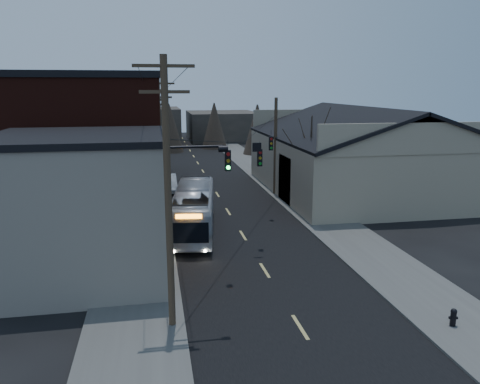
% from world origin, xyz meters
% --- Properties ---
extents(ground, '(160.00, 160.00, 0.00)m').
position_xyz_m(ground, '(0.00, 0.00, 0.00)').
color(ground, black).
rests_on(ground, ground).
extents(road_surface, '(9.00, 110.00, 0.02)m').
position_xyz_m(road_surface, '(0.00, 30.00, 0.01)').
color(road_surface, black).
rests_on(road_surface, ground).
extents(sidewalk_left, '(4.00, 110.00, 0.12)m').
position_xyz_m(sidewalk_left, '(-6.50, 30.00, 0.06)').
color(sidewalk_left, '#474744').
rests_on(sidewalk_left, ground).
extents(sidewalk_right, '(4.00, 110.00, 0.12)m').
position_xyz_m(sidewalk_right, '(6.50, 30.00, 0.06)').
color(sidewalk_right, '#474744').
rests_on(sidewalk_right, ground).
extents(building_clapboard, '(8.00, 8.00, 7.00)m').
position_xyz_m(building_clapboard, '(-9.00, 9.00, 3.50)').
color(building_clapboard, gray).
rests_on(building_clapboard, ground).
extents(building_brick, '(10.00, 12.00, 10.00)m').
position_xyz_m(building_brick, '(-10.00, 20.00, 5.00)').
color(building_brick, black).
rests_on(building_brick, ground).
extents(building_left_far, '(9.00, 14.00, 7.00)m').
position_xyz_m(building_left_far, '(-9.50, 36.00, 3.50)').
color(building_left_far, '#2F2B26').
rests_on(building_left_far, ground).
extents(warehouse, '(16.16, 20.60, 7.73)m').
position_xyz_m(warehouse, '(13.00, 25.00, 2.70)').
color(warehouse, gray).
rests_on(warehouse, ground).
extents(building_far_left, '(10.00, 12.00, 6.00)m').
position_xyz_m(building_far_left, '(-6.00, 65.00, 3.00)').
color(building_far_left, '#2F2B26').
rests_on(building_far_left, ground).
extents(building_far_right, '(12.00, 14.00, 5.00)m').
position_xyz_m(building_far_right, '(7.00, 70.00, 2.50)').
color(building_far_right, '#2F2B26').
rests_on(building_far_right, ground).
extents(bare_tree, '(0.40, 0.40, 7.20)m').
position_xyz_m(bare_tree, '(6.50, 20.00, 3.60)').
color(bare_tree, black).
rests_on(bare_tree, ground).
extents(utility_lines, '(11.24, 45.28, 10.50)m').
position_xyz_m(utility_lines, '(-3.11, 24.14, 4.95)').
color(utility_lines, '#382B1E').
rests_on(utility_lines, ground).
extents(bus, '(3.93, 10.90, 2.97)m').
position_xyz_m(bus, '(-3.00, 15.60, 1.48)').
color(bus, '#ADB1B9').
rests_on(bus, ground).
extents(parked_car, '(1.66, 4.58, 1.50)m').
position_xyz_m(parked_car, '(-4.30, 28.26, 0.75)').
color(parked_car, '#AFB2B7').
rests_on(parked_car, ground).
extents(fire_hydrant, '(0.35, 0.25, 0.73)m').
position_xyz_m(fire_hydrant, '(5.92, 0.81, 0.51)').
color(fire_hydrant, black).
rests_on(fire_hydrant, sidewalk_right).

